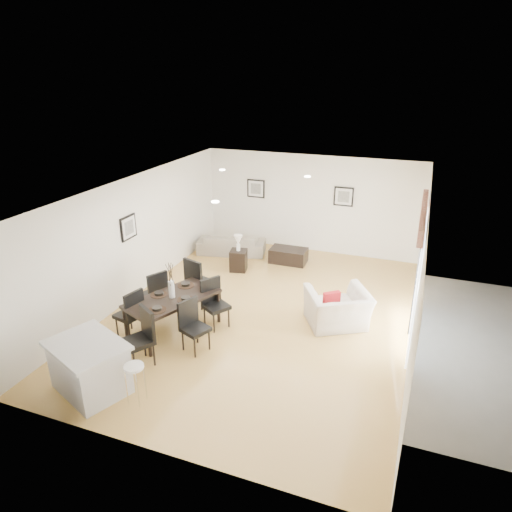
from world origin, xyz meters
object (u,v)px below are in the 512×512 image
at_px(dining_chair_enear, 192,323).
at_px(dining_chair_head, 142,334).
at_px(side_table, 239,260).
at_px(dining_chair_wnear, 131,311).
at_px(armchair, 337,308).
at_px(dining_chair_efar, 214,300).
at_px(kitchen_island, 90,367).
at_px(dining_chair_wfar, 156,291).
at_px(coffee_table, 288,256).
at_px(bar_stool, 134,371).
at_px(sofa, 231,244).
at_px(dining_chair_foot, 197,280).
at_px(dining_table, 173,301).

xyz_separation_m(dining_chair_enear, dining_chair_head, (-0.59, -0.70, 0.04)).
bearing_deg(side_table, dining_chair_wnear, -100.84).
relative_size(armchair, dining_chair_head, 1.12).
bearing_deg(dining_chair_efar, kitchen_island, -168.91).
height_order(dining_chair_efar, kitchen_island, dining_chair_efar).
relative_size(dining_chair_wfar, coffee_table, 1.05).
bearing_deg(bar_stool, kitchen_island, -180.00).
xyz_separation_m(dining_chair_wfar, bar_stool, (1.14, -2.44, 0.01)).
distance_m(sofa, coffee_table, 1.69).
distance_m(dining_chair_wfar, dining_chair_enear, 1.51).
xyz_separation_m(dining_chair_wnear, dining_chair_efar, (1.27, 0.96, 0.00)).
distance_m(armchair, side_table, 3.42).
bearing_deg(dining_chair_foot, dining_chair_efar, 156.16).
relative_size(sofa, coffee_table, 1.94).
height_order(armchair, dining_chair_wfar, dining_chair_wfar).
distance_m(dining_chair_head, bar_stool, 1.03).
height_order(armchair, dining_chair_efar, dining_chair_efar).
bearing_deg(dining_chair_foot, side_table, -74.38).
bearing_deg(dining_chair_efar, dining_chair_wfar, 126.20).
bearing_deg(dining_chair_wnear, dining_table, 139.94).
xyz_separation_m(dining_table, dining_chair_foot, (-0.03, 1.10, -0.05)).
xyz_separation_m(sofa, dining_chair_efar, (1.21, -3.68, 0.28)).
height_order(dining_chair_wnear, side_table, dining_chair_wnear).
height_order(dining_table, coffee_table, dining_table).
distance_m(dining_chair_foot, bar_stool, 3.17).
xyz_separation_m(sofa, dining_chair_foot, (0.54, -3.07, 0.35)).
height_order(kitchen_island, bar_stool, kitchen_island).
height_order(dining_chair_wfar, kitchen_island, dining_chair_wfar).
bearing_deg(dining_chair_wnear, dining_chair_foot, 172.47).
bearing_deg(dining_chair_efar, dining_chair_head, -167.98).
xyz_separation_m(dining_chair_wnear, coffee_table, (1.75, 4.56, -0.36)).
bearing_deg(armchair, coffee_table, -86.52).
height_order(side_table, bar_stool, bar_stool).
bearing_deg(sofa, dining_chair_head, 84.06).
bearing_deg(dining_chair_enear, sofa, 37.50).
height_order(dining_chair_head, kitchen_island, dining_chair_head).
height_order(dining_chair_wnear, dining_chair_wfar, dining_chair_wfar).
bearing_deg(kitchen_island, dining_chair_wfar, 119.18).
height_order(armchair, dining_chair_head, dining_chair_head).
xyz_separation_m(dining_chair_wfar, side_table, (0.70, 2.75, -0.29)).
height_order(armchair, dining_chair_foot, dining_chair_foot).
bearing_deg(dining_chair_head, bar_stool, -31.90).
bearing_deg(dining_chair_efar, armchair, -37.79).
height_order(dining_chair_wfar, coffee_table, dining_chair_wfar).
relative_size(dining_table, dining_chair_enear, 2.05).
relative_size(dining_chair_foot, kitchen_island, 0.74).
bearing_deg(bar_stool, sofa, 99.85).
bearing_deg(dining_chair_wfar, dining_chair_wnear, 27.83).
bearing_deg(dining_chair_foot, dining_chair_enear, 132.04).
relative_size(dining_chair_enear, dining_chair_efar, 0.98).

